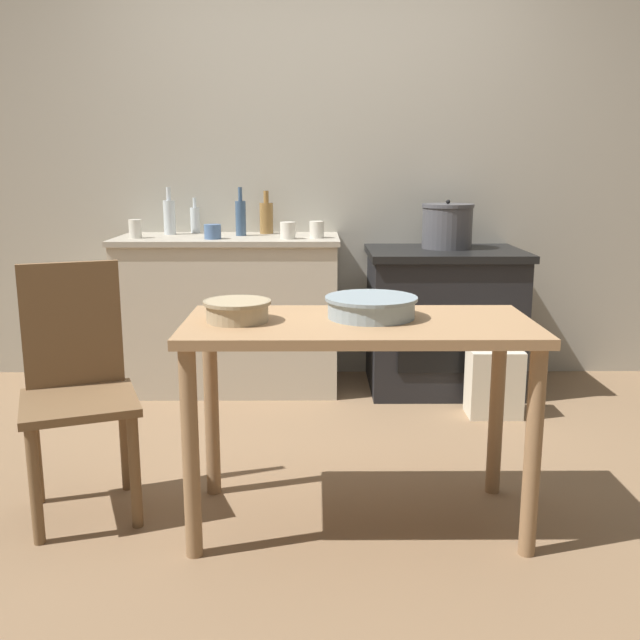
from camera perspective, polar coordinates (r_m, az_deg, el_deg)
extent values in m
plane|color=#896B4C|center=(3.06, 0.05, -12.29)|extent=(14.00, 14.00, 0.00)
cube|color=#B2AD9E|center=(4.37, -0.10, 12.23)|extent=(8.00, 0.07, 2.55)
cube|color=beige|center=(4.17, -7.19, 0.39)|extent=(1.23, 0.57, 0.85)
cube|color=#A9A08F|center=(4.10, -7.36, 6.43)|extent=(1.26, 0.60, 0.03)
cube|color=black|center=(4.18, 9.75, -0.22)|extent=(0.83, 0.63, 0.77)
cube|color=black|center=(4.12, 9.95, 5.31)|extent=(0.87, 0.67, 0.04)
cube|color=black|center=(3.88, 10.55, -1.88)|extent=(0.58, 0.01, 0.32)
cube|color=#A87F56|center=(2.46, 3.14, -0.46)|extent=(1.21, 0.57, 0.03)
cylinder|color=#97724E|center=(2.38, -10.31, -10.55)|extent=(0.06, 0.06, 0.71)
cylinder|color=#97724E|center=(2.45, 16.66, -10.21)|extent=(0.06, 0.06, 0.71)
cylinder|color=#97724E|center=(2.81, -8.68, -6.88)|extent=(0.06, 0.06, 0.71)
cylinder|color=#97724E|center=(2.87, 13.95, -6.71)|extent=(0.06, 0.06, 0.71)
cube|color=brown|center=(2.73, -18.71, -6.27)|extent=(0.52, 0.52, 0.03)
cube|color=brown|center=(2.84, -19.23, -0.33)|extent=(0.35, 0.16, 0.47)
cylinder|color=brown|center=(2.65, -21.84, -12.24)|extent=(0.04, 0.04, 0.42)
cylinder|color=brown|center=(2.66, -14.59, -11.66)|extent=(0.04, 0.04, 0.42)
cylinder|color=brown|center=(2.96, -21.80, -9.69)|extent=(0.04, 0.04, 0.42)
cylinder|color=brown|center=(2.97, -15.35, -9.18)|extent=(0.04, 0.04, 0.42)
cube|color=beige|center=(3.80, 13.76, -4.88)|extent=(0.27, 0.19, 0.35)
cylinder|color=#4C4C51|center=(4.17, 10.13, 7.26)|extent=(0.28, 0.28, 0.23)
cylinder|color=#4C4C51|center=(4.16, 10.20, 8.99)|extent=(0.30, 0.30, 0.02)
sphere|color=black|center=(4.16, 10.21, 9.30)|extent=(0.02, 0.02, 0.02)
cylinder|color=tan|center=(2.45, -6.63, 0.73)|extent=(0.21, 0.21, 0.07)
cylinder|color=tan|center=(2.45, -6.64, 1.42)|extent=(0.23, 0.23, 0.01)
cylinder|color=#93A8B2|center=(2.50, 4.12, 1.04)|extent=(0.30, 0.30, 0.08)
cylinder|color=#8597A0|center=(2.50, 4.13, 1.75)|extent=(0.32, 0.32, 0.01)
cylinder|color=olive|center=(4.26, -4.31, 8.12)|extent=(0.08, 0.08, 0.18)
cylinder|color=olive|center=(4.25, -4.34, 9.81)|extent=(0.03, 0.03, 0.07)
cylinder|color=silver|center=(4.29, -11.95, 8.03)|extent=(0.07, 0.07, 0.20)
cylinder|color=silver|center=(4.28, -12.03, 9.86)|extent=(0.03, 0.03, 0.08)
cylinder|color=silver|center=(4.36, -9.96, 7.87)|extent=(0.06, 0.06, 0.15)
cylinder|color=silver|center=(4.35, -10.01, 9.24)|extent=(0.02, 0.02, 0.06)
cylinder|color=#3D5675|center=(4.14, -6.36, 8.09)|extent=(0.06, 0.06, 0.20)
cylinder|color=#3D5675|center=(4.13, -6.41, 9.99)|extent=(0.02, 0.02, 0.08)
cylinder|color=silver|center=(3.93, -2.59, 7.17)|extent=(0.08, 0.08, 0.09)
cylinder|color=#4C6B99|center=(3.97, -8.59, 7.00)|extent=(0.09, 0.09, 0.08)
cylinder|color=silver|center=(4.10, -14.57, 7.07)|extent=(0.07, 0.07, 0.10)
cylinder|color=silver|center=(3.98, -0.27, 7.24)|extent=(0.08, 0.08, 0.09)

